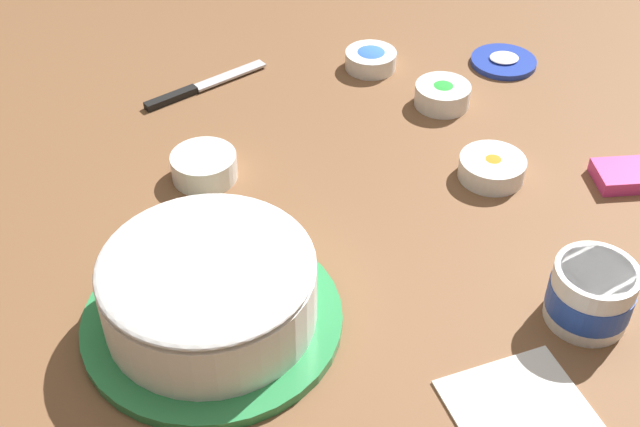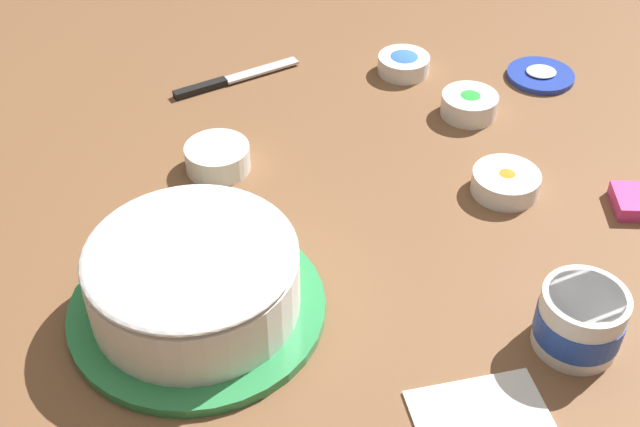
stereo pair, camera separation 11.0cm
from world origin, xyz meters
name	(u,v)px [view 1 (the left image)]	position (x,y,z in m)	size (l,w,h in m)	color
ground_plane	(368,192)	(0.00, 0.00, 0.00)	(1.54, 1.54, 0.00)	brown
frosted_cake	(209,292)	(-0.24, -0.22, 0.05)	(0.32, 0.32, 0.11)	#339351
frosting_tub	(591,293)	(0.21, -0.28, 0.04)	(0.10, 0.10, 0.08)	white
frosting_tub_lid	(504,61)	(0.32, 0.32, 0.01)	(0.12, 0.12, 0.02)	#233DAD
spreading_knife	(196,88)	(-0.23, 0.32, 0.01)	(0.22, 0.13, 0.01)	silver
sprinkle_bowl_orange	(492,167)	(0.19, 0.01, 0.02)	(0.10, 0.10, 0.03)	white
sprinkle_bowl_green	(442,94)	(0.17, 0.21, 0.02)	(0.09, 0.09, 0.04)	white
sprinkle_bowl_blue	(371,59)	(0.08, 0.34, 0.02)	(0.09, 0.09, 0.03)	white
sprinkle_bowl_pink	(204,166)	(-0.23, 0.08, 0.02)	(0.10, 0.10, 0.04)	white
candy_box_lower	(640,175)	(0.40, -0.04, 0.01)	(0.13, 0.07, 0.02)	#E53D8E
paper_napkin	(523,413)	(0.09, -0.41, 0.00)	(0.15, 0.15, 0.01)	white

